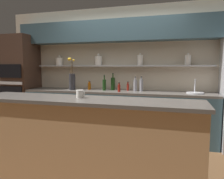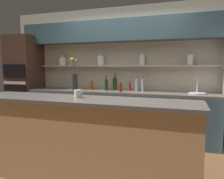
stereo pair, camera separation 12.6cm
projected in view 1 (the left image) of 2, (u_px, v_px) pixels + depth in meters
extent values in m
plane|color=brown|center=(98.00, 163.00, 3.16)|extent=(12.00, 12.00, 0.00)
cube|color=beige|center=(124.00, 71.00, 4.55)|extent=(5.20, 0.10, 2.60)
cube|color=#B7B7BC|center=(119.00, 66.00, 4.42)|extent=(3.61, 0.18, 0.02)
cylinder|color=silver|center=(59.00, 62.00, 4.79)|extent=(0.16, 0.16, 0.17)
sphere|color=silver|center=(59.00, 56.00, 4.77)|extent=(0.06, 0.06, 0.06)
cylinder|color=silver|center=(98.00, 61.00, 4.53)|extent=(0.16, 0.16, 0.19)
sphere|color=silver|center=(98.00, 55.00, 4.51)|extent=(0.06, 0.06, 0.06)
cylinder|color=silver|center=(140.00, 60.00, 4.28)|extent=(0.11, 0.11, 0.20)
sphere|color=silver|center=(140.00, 54.00, 4.27)|extent=(0.04, 0.04, 0.04)
cylinder|color=silver|center=(188.00, 60.00, 4.03)|extent=(0.11, 0.11, 0.18)
sphere|color=silver|center=(188.00, 54.00, 4.02)|extent=(0.04, 0.04, 0.04)
cube|color=#334C56|center=(121.00, 31.00, 4.25)|extent=(4.42, 0.34, 0.42)
cube|color=#334C56|center=(116.00, 115.00, 4.32)|extent=(3.71, 0.62, 0.88)
cube|color=#56514C|center=(116.00, 92.00, 4.27)|extent=(3.71, 0.62, 0.04)
cube|color=tan|center=(83.00, 142.00, 2.63)|extent=(2.73, 0.55, 0.98)
cube|color=#56514C|center=(82.00, 100.00, 2.58)|extent=(2.79, 0.61, 0.04)
cube|color=#3D281E|center=(21.00, 83.00, 4.88)|extent=(0.65, 0.62, 2.07)
cube|color=black|center=(11.00, 96.00, 4.60)|extent=(0.55, 0.02, 0.40)
cube|color=black|center=(10.00, 71.00, 4.54)|extent=(0.55, 0.02, 0.28)
cube|color=#B7B7BC|center=(10.00, 83.00, 4.57)|extent=(0.57, 0.02, 0.06)
cylinder|color=#2D2D33|center=(72.00, 82.00, 4.46)|extent=(0.13, 0.13, 0.33)
cylinder|color=#4C3319|center=(71.00, 66.00, 4.43)|extent=(0.01, 0.07, 0.29)
sphere|color=yellow|center=(69.00, 59.00, 4.42)|extent=(0.06, 0.06, 0.06)
cylinder|color=#4C3319|center=(72.00, 67.00, 4.44)|extent=(0.02, 0.01, 0.27)
sphere|color=yellow|center=(74.00, 60.00, 4.46)|extent=(0.04, 0.04, 0.04)
cylinder|color=#4C3319|center=(71.00, 66.00, 4.40)|extent=(0.03, 0.01, 0.30)
sphere|color=yellow|center=(70.00, 59.00, 4.34)|extent=(0.05, 0.05, 0.05)
cylinder|color=#B7B7BC|center=(195.00, 93.00, 3.85)|extent=(0.30, 0.30, 0.02)
cylinder|color=#B7B7BC|center=(195.00, 86.00, 3.95)|extent=(0.02, 0.02, 0.22)
cylinder|color=#B7B7BC|center=(195.00, 80.00, 3.88)|extent=(0.02, 0.12, 0.02)
cylinder|color=#9E4C0A|center=(89.00, 86.00, 4.48)|extent=(0.05, 0.05, 0.14)
cylinder|color=#9E4C0A|center=(89.00, 82.00, 4.47)|extent=(0.03, 0.03, 0.04)
cylinder|color=black|center=(89.00, 81.00, 4.46)|extent=(0.03, 0.03, 0.01)
cylinder|color=#193814|center=(113.00, 84.00, 4.43)|extent=(0.08, 0.08, 0.25)
cylinder|color=#193814|center=(113.00, 76.00, 4.41)|extent=(0.02, 0.02, 0.08)
cylinder|color=black|center=(113.00, 73.00, 4.40)|extent=(0.03, 0.03, 0.01)
cylinder|color=gray|center=(135.00, 85.00, 4.24)|extent=(0.07, 0.07, 0.22)
cylinder|color=gray|center=(135.00, 79.00, 4.23)|extent=(0.03, 0.03, 0.04)
cylinder|color=black|center=(135.00, 77.00, 4.22)|extent=(0.03, 0.03, 0.01)
cylinder|color=#9E4C0A|center=(90.00, 86.00, 4.57)|extent=(0.05, 0.05, 0.12)
cylinder|color=#9E4C0A|center=(90.00, 83.00, 4.57)|extent=(0.03, 0.03, 0.04)
cylinder|color=black|center=(90.00, 82.00, 4.56)|extent=(0.03, 0.03, 0.01)
cylinder|color=gray|center=(141.00, 85.00, 4.21)|extent=(0.07, 0.07, 0.22)
cylinder|color=gray|center=(141.00, 78.00, 4.20)|extent=(0.03, 0.03, 0.04)
cylinder|color=black|center=(141.00, 77.00, 4.20)|extent=(0.03, 0.03, 0.01)
cylinder|color=maroon|center=(119.00, 88.00, 4.10)|extent=(0.05, 0.05, 0.13)
cylinder|color=maroon|center=(119.00, 84.00, 4.09)|extent=(0.03, 0.03, 0.04)
cylinder|color=black|center=(119.00, 83.00, 4.09)|extent=(0.03, 0.03, 0.01)
cylinder|color=#193814|center=(104.00, 85.00, 4.36)|extent=(0.07, 0.07, 0.22)
cylinder|color=#193814|center=(104.00, 78.00, 4.34)|extent=(0.02, 0.02, 0.08)
cylinder|color=black|center=(104.00, 75.00, 4.34)|extent=(0.03, 0.03, 0.01)
cylinder|color=maroon|center=(128.00, 87.00, 4.32)|extent=(0.05, 0.05, 0.13)
cylinder|color=maroon|center=(128.00, 83.00, 4.31)|extent=(0.03, 0.03, 0.04)
cylinder|color=black|center=(128.00, 82.00, 4.31)|extent=(0.03, 0.03, 0.01)
cylinder|color=silver|center=(80.00, 94.00, 2.63)|extent=(0.09, 0.09, 0.09)
cube|color=silver|center=(84.00, 94.00, 2.61)|extent=(0.02, 0.01, 0.06)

